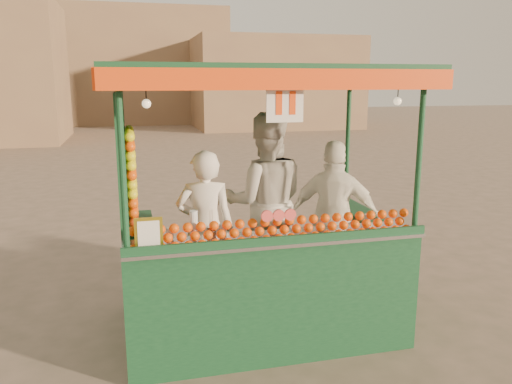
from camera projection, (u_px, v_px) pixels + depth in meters
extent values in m
plane|color=brown|center=(263.00, 329.00, 5.43)|extent=(90.00, 90.00, 0.00)
cube|color=#8B6F4F|center=(274.00, 83.00, 29.32)|extent=(9.00, 6.00, 5.00)
cube|color=#8B6F4F|center=(113.00, 67.00, 32.65)|extent=(14.00, 7.00, 7.00)
cube|color=#103B21|center=(258.00, 312.00, 5.48)|extent=(2.74, 1.69, 0.32)
cylinder|color=black|center=(169.00, 319.00, 5.25)|extent=(0.38, 0.11, 0.38)
cylinder|color=black|center=(341.00, 300.00, 5.70)|extent=(0.38, 0.11, 0.38)
cube|color=#103B21|center=(277.00, 285.00, 4.71)|extent=(2.74, 0.32, 0.84)
cube|color=#103B21|center=(140.00, 267.00, 5.17)|extent=(0.32, 1.37, 0.84)
cube|color=#103B21|center=(360.00, 248.00, 5.75)|extent=(0.32, 1.37, 0.84)
cube|color=#B2B2B7|center=(276.00, 239.00, 4.65)|extent=(2.74, 0.49, 0.03)
cylinder|color=#103B21|center=(123.00, 169.00, 4.05)|extent=(0.05, 0.05, 1.48)
cylinder|color=#103B21|center=(419.00, 157.00, 4.68)|extent=(0.05, 0.05, 1.48)
cylinder|color=#103B21|center=(123.00, 145.00, 5.55)|extent=(0.05, 0.05, 1.48)
cylinder|color=#103B21|center=(348.00, 139.00, 6.18)|extent=(0.05, 0.05, 1.48)
cube|color=#103B21|center=(259.00, 71.00, 4.95)|extent=(2.96, 1.90, 0.08)
cube|color=#F0430D|center=(288.00, 79.00, 4.07)|extent=(2.96, 0.04, 0.17)
cube|color=#F0430D|center=(238.00, 80.00, 5.87)|extent=(2.96, 0.04, 0.17)
cube|color=#F0430D|center=(101.00, 80.00, 4.62)|extent=(0.04, 1.90, 0.17)
cube|color=#F0430D|center=(396.00, 80.00, 5.32)|extent=(0.04, 1.90, 0.17)
cylinder|color=#EC4B47|center=(279.00, 215.00, 4.46)|extent=(0.11, 0.03, 0.11)
cube|color=gold|center=(149.00, 235.00, 4.21)|extent=(0.23, 0.02, 0.30)
cube|color=white|center=(285.00, 103.00, 4.19)|extent=(0.32, 0.02, 0.32)
sphere|color=#FFE5B2|center=(146.00, 104.00, 4.06)|extent=(0.07, 0.07, 0.07)
sphere|color=#FFE5B2|center=(398.00, 101.00, 4.59)|extent=(0.07, 0.07, 0.07)
imported|color=white|center=(205.00, 229.00, 5.17)|extent=(0.64, 0.47, 1.61)
imported|color=beige|center=(265.00, 202.00, 5.57)|extent=(1.06, 0.89, 1.95)
imported|color=white|center=(334.00, 218.00, 5.47)|extent=(1.05, 0.80, 1.66)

